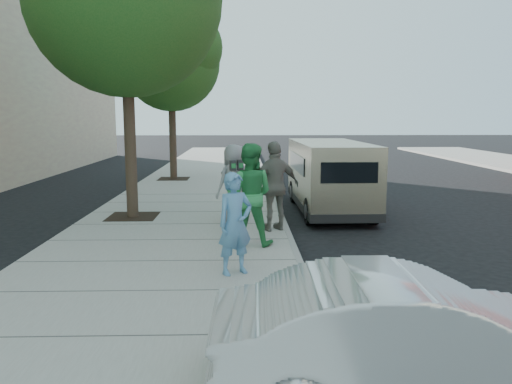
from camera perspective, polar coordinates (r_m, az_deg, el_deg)
The scene contains 11 objects.
ground at distance 10.30m, azimuth -4.04°, elevation -6.22°, with size 120.00×120.00×0.00m, color black.
sidewalk at distance 10.37m, azimuth -9.60°, elevation -5.79°, with size 5.00×60.00×0.15m, color gray.
curb_face at distance 10.32m, azimuth 4.00°, elevation -5.76°, with size 0.12×60.00×0.16m, color gray.
tree_far at distance 20.25m, azimuth -9.58°, elevation 14.91°, with size 3.92×3.80×6.49m.
parking_meter at distance 11.42m, azimuth -2.24°, elevation 1.57°, with size 0.33×0.20×1.50m.
van at distance 14.03m, azimuth 8.32°, elevation 1.96°, with size 1.84×5.26×1.94m.
sedan at distance 5.00m, azimuth 17.38°, elevation -15.75°, with size 1.30×3.72×1.23m, color silver.
person_officer at distance 7.89m, azimuth -2.41°, elevation -3.63°, with size 0.59×0.39×1.63m, color #558CB6.
person_green_shirt at distance 9.66m, azimuth -0.79°, elevation -0.28°, with size 0.96×0.75×1.98m, color #2F914A.
person_gray_shirt at distance 11.84m, azimuth -2.49°, elevation 1.03°, with size 0.90×0.59×1.84m, color gray.
person_striped_polo at distance 10.90m, azimuth 2.20°, elevation 0.67°, with size 1.15×0.48×1.96m, color slate.
Camera 1 is at (0.44, -9.95, 2.65)m, focal length 35.00 mm.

